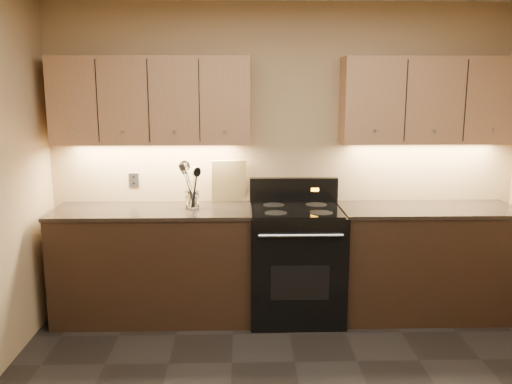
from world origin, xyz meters
TOP-DOWN VIEW (x-y plane):
  - wall_back at (0.00, 2.00)m, footprint 4.00×0.04m
  - counter_left at (-1.10, 1.70)m, footprint 1.62×0.62m
  - counter_right at (1.18, 1.70)m, footprint 1.46×0.62m
  - stove at (0.08, 1.68)m, footprint 0.76×0.68m
  - upper_cab_left at (-1.10, 1.85)m, footprint 1.60×0.30m
  - upper_cab_right at (1.18, 1.85)m, footprint 1.44×0.30m
  - outlet_plate at (-1.30, 1.99)m, footprint 0.08×0.01m
  - utensil_crock at (-0.78, 1.74)m, footprint 0.14×0.14m
  - cutting_board at (-0.48, 1.95)m, footprint 0.31×0.14m
  - wooden_spoon at (-0.80, 1.74)m, footprint 0.11×0.13m
  - black_spoon at (-0.78, 1.76)m, footprint 0.12×0.18m
  - black_turner at (-0.76, 1.71)m, footprint 0.19×0.17m
  - steel_spatula at (-0.75, 1.75)m, footprint 0.20×0.12m
  - steel_skimmer at (-0.74, 1.73)m, footprint 0.20×0.14m

SIDE VIEW (x-z plane):
  - counter_left at x=-1.10m, z-range 0.00..0.93m
  - counter_right at x=1.18m, z-range 0.00..0.93m
  - stove at x=0.08m, z-range -0.09..1.05m
  - utensil_crock at x=-0.78m, z-range 0.92..1.07m
  - wooden_spoon at x=-0.80m, z-range 0.94..1.27m
  - cutting_board at x=-0.48m, z-range 0.93..1.30m
  - black_turner at x=-0.76m, z-range 0.94..1.29m
  - outlet_plate at x=-1.30m, z-range 1.06..1.18m
  - black_spoon at x=-0.78m, z-range 0.94..1.30m
  - steel_skimmer at x=-0.74m, z-range 0.94..1.32m
  - steel_spatula at x=-0.75m, z-range 0.94..1.33m
  - wall_back at x=0.00m, z-range 0.00..2.60m
  - upper_cab_left at x=-1.10m, z-range 1.45..2.15m
  - upper_cab_right at x=1.18m, z-range 1.45..2.15m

